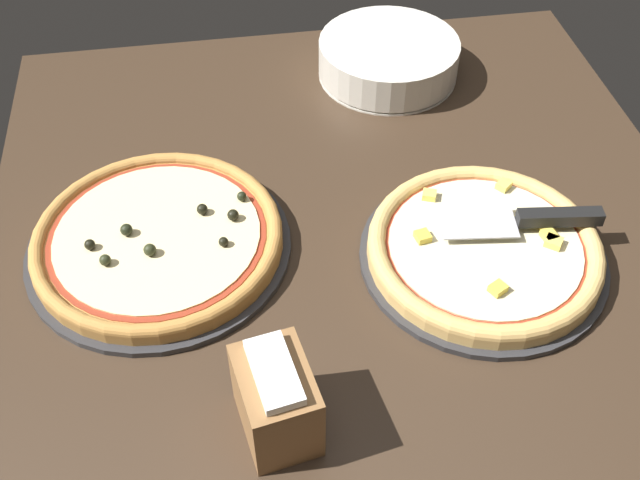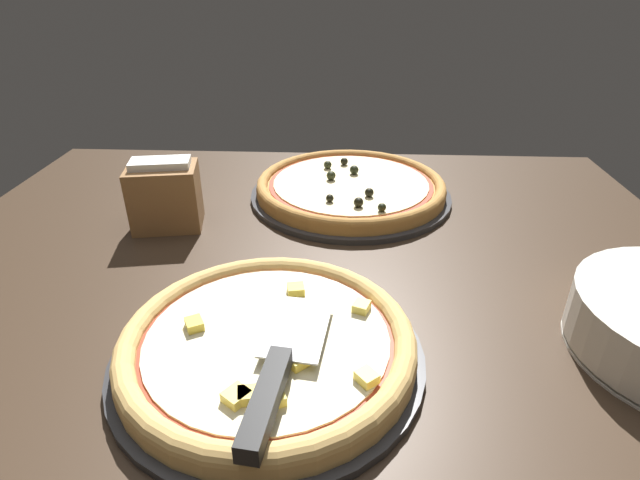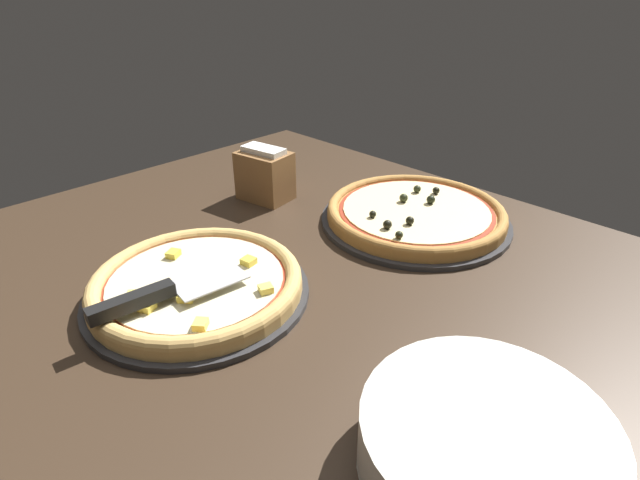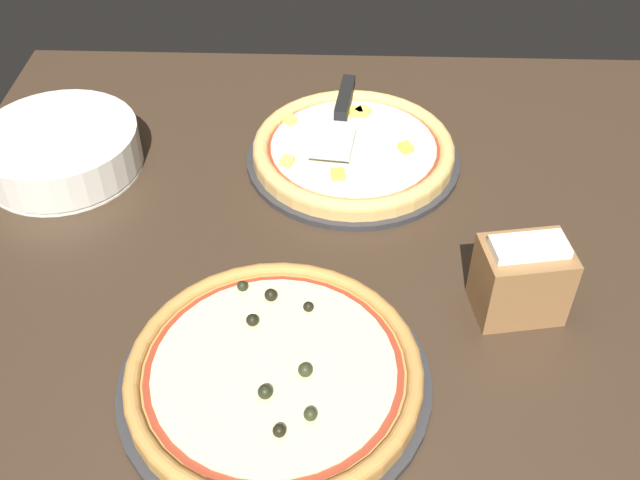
# 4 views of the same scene
# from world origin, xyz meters

# --- Properties ---
(ground_plane) EXTENTS (1.23, 1.06, 0.04)m
(ground_plane) POSITION_xyz_m (0.00, 0.00, -0.02)
(ground_plane) COLOR #38281C
(pizza_pan_front) EXTENTS (0.35, 0.35, 0.01)m
(pizza_pan_front) POSITION_xyz_m (-0.03, -0.18, 0.01)
(pizza_pan_front) COLOR #2D2D30
(pizza_pan_front) RESTS_ON ground_plane
(pizza_front) EXTENTS (0.33, 0.33, 0.03)m
(pizza_front) POSITION_xyz_m (-0.03, -0.18, 0.02)
(pizza_front) COLOR #DBAD60
(pizza_front) RESTS_ON pizza_pan_front
(pizza_pan_back) EXTENTS (0.38, 0.38, 0.01)m
(pizza_pan_back) POSITION_xyz_m (0.06, 0.28, 0.01)
(pizza_pan_back) COLOR #2D2D30
(pizza_pan_back) RESTS_ON ground_plane
(pizza_back) EXTENTS (0.36, 0.36, 0.04)m
(pizza_back) POSITION_xyz_m (0.06, 0.28, 0.02)
(pizza_back) COLOR #B77F3D
(pizza_back) RESTS_ON pizza_pan_back
(serving_spatula) EXTENTS (0.08, 0.23, 0.02)m
(serving_spatula) POSITION_xyz_m (-0.01, -0.26, 0.05)
(serving_spatula) COLOR #B7B7BC
(serving_spatula) RESTS_ON pizza_front
(napkin_holder) EXTENTS (0.12, 0.10, 0.12)m
(napkin_holder) POSITION_xyz_m (-0.25, 0.14, 0.06)
(napkin_holder) COLOR olive
(napkin_holder) RESTS_ON ground_plane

